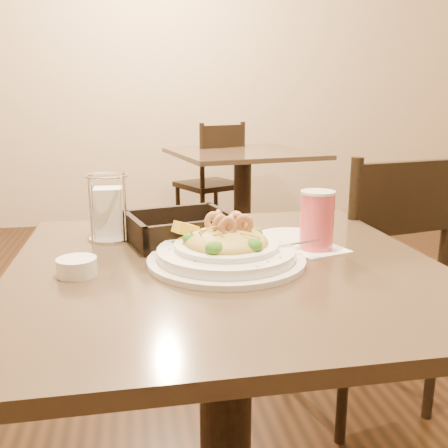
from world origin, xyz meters
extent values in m
cylinder|color=black|center=(0.00, 0.00, 0.37)|extent=(0.12, 0.12, 0.69)
cube|color=brown|center=(0.00, 0.00, 0.73)|extent=(0.90, 0.90, 0.03)
cylinder|color=black|center=(0.55, 2.32, 0.01)|extent=(0.52, 0.52, 0.03)
cylinder|color=black|center=(0.55, 2.32, 0.37)|extent=(0.12, 0.12, 0.69)
cube|color=brown|center=(0.55, 2.32, 0.73)|extent=(1.04, 1.04, 0.03)
cube|color=black|center=(0.58, 0.54, 0.45)|extent=(0.49, 0.49, 0.04)
cylinder|color=black|center=(0.73, 0.75, 0.21)|extent=(0.04, 0.04, 0.43)
cylinder|color=black|center=(0.37, 0.68, 0.21)|extent=(0.04, 0.04, 0.43)
cylinder|color=black|center=(0.79, 0.39, 0.21)|extent=(0.04, 0.04, 0.43)
cylinder|color=black|center=(0.44, 0.33, 0.21)|extent=(0.04, 0.04, 0.43)
cylinder|color=black|center=(0.79, 0.39, 0.70)|extent=(0.04, 0.04, 0.46)
cylinder|color=black|center=(0.44, 0.33, 0.70)|extent=(0.04, 0.04, 0.46)
cube|color=black|center=(0.62, 0.36, 0.80)|extent=(0.36, 0.10, 0.22)
cube|color=black|center=(0.39, 2.76, 0.45)|extent=(0.56, 0.56, 0.04)
cylinder|color=black|center=(0.48, 3.00, 0.21)|extent=(0.04, 0.04, 0.43)
cylinder|color=black|center=(0.15, 2.85, 0.21)|extent=(0.04, 0.04, 0.43)
cylinder|color=black|center=(0.63, 2.67, 0.21)|extent=(0.04, 0.04, 0.43)
cylinder|color=black|center=(0.30, 2.52, 0.21)|extent=(0.04, 0.04, 0.43)
cylinder|color=black|center=(0.63, 2.67, 0.70)|extent=(0.04, 0.04, 0.46)
cylinder|color=black|center=(0.30, 2.52, 0.70)|extent=(0.04, 0.04, 0.46)
cube|color=black|center=(0.47, 2.60, 0.80)|extent=(0.34, 0.18, 0.22)
cylinder|color=white|center=(0.00, 0.00, 0.76)|extent=(0.34, 0.34, 0.01)
cylinder|color=white|center=(0.00, 0.00, 0.77)|extent=(0.29, 0.29, 0.02)
cylinder|color=white|center=(0.00, 0.00, 0.79)|extent=(0.22, 0.22, 0.01)
ellipsoid|color=#B89D43|center=(0.00, 0.00, 0.79)|extent=(0.18, 0.18, 0.06)
cube|color=yellow|center=(-0.08, 0.07, 0.81)|extent=(0.06, 0.05, 0.04)
cube|color=silver|center=(0.14, -0.01, 0.79)|extent=(0.13, 0.02, 0.01)
cube|color=silver|center=(0.07, -0.01, 0.79)|extent=(0.03, 0.02, 0.00)
torus|color=#B89D43|center=(0.05, 0.01, 0.83)|extent=(0.04, 0.04, 0.02)
torus|color=#B89D43|center=(0.00, 0.04, 0.81)|extent=(0.04, 0.03, 0.02)
torus|color=#B89D43|center=(-0.02, 0.01, 0.82)|extent=(0.05, 0.04, 0.02)
torus|color=#B89D43|center=(0.00, 0.00, 0.81)|extent=(0.06, 0.06, 0.02)
torus|color=#B89D43|center=(0.00, 0.01, 0.81)|extent=(0.04, 0.04, 0.02)
torus|color=#B89D43|center=(-0.02, 0.00, 0.81)|extent=(0.05, 0.05, 0.01)
torus|color=#B89D43|center=(-0.03, -0.02, 0.82)|extent=(0.06, 0.05, 0.04)
torus|color=#B89D43|center=(0.04, -0.04, 0.82)|extent=(0.05, 0.06, 0.02)
torus|color=#B89D43|center=(0.00, -0.02, 0.82)|extent=(0.05, 0.05, 0.02)
torus|color=#B89D43|center=(-0.04, 0.01, 0.82)|extent=(0.06, 0.05, 0.04)
torus|color=#B89D43|center=(0.02, 0.01, 0.82)|extent=(0.04, 0.03, 0.02)
torus|color=#B89D43|center=(0.00, -0.01, 0.82)|extent=(0.04, 0.04, 0.02)
torus|color=#B89D43|center=(-0.02, -0.02, 0.82)|extent=(0.06, 0.06, 0.02)
torus|color=#B89D43|center=(0.00, 0.00, 0.81)|extent=(0.04, 0.04, 0.03)
torus|color=#B89D43|center=(0.05, 0.04, 0.81)|extent=(0.04, 0.04, 0.03)
torus|color=#B89D43|center=(0.00, -0.04, 0.82)|extent=(0.05, 0.05, 0.02)
torus|color=#B89D43|center=(-0.01, -0.01, 0.82)|extent=(0.06, 0.06, 0.03)
torus|color=#B89D43|center=(-0.01, -0.05, 0.80)|extent=(0.03, 0.03, 0.02)
torus|color=#B89D43|center=(0.01, -0.01, 0.81)|extent=(0.04, 0.04, 0.01)
torus|color=#B89D43|center=(-0.06, 0.00, 0.82)|extent=(0.05, 0.04, 0.03)
torus|color=#B89D43|center=(0.02, 0.04, 0.82)|extent=(0.03, 0.03, 0.01)
torus|color=#B89D43|center=(0.00, 0.00, 0.81)|extent=(0.03, 0.04, 0.04)
torus|color=tan|center=(0.04, -0.01, 0.84)|extent=(0.04, 0.02, 0.04)
torus|color=tan|center=(0.00, -0.03, 0.84)|extent=(0.04, 0.02, 0.04)
torus|color=tan|center=(0.01, -0.01, 0.84)|extent=(0.03, 0.05, 0.04)
torus|color=tan|center=(-0.02, 0.02, 0.84)|extent=(0.04, 0.02, 0.04)
torus|color=tan|center=(-0.01, -0.01, 0.84)|extent=(0.04, 0.03, 0.04)
torus|color=tan|center=(-0.01, 0.04, 0.84)|extent=(0.04, 0.05, 0.04)
torus|color=tan|center=(0.02, 0.02, 0.84)|extent=(0.05, 0.04, 0.04)
torus|color=tan|center=(0.03, 0.01, 0.84)|extent=(0.05, 0.03, 0.04)
ellipsoid|color=#295F15|center=(0.07, 0.03, 0.80)|extent=(0.03, 0.03, 0.03)
ellipsoid|color=#295F15|center=(0.00, 0.07, 0.80)|extent=(0.04, 0.04, 0.03)
ellipsoid|color=#295F15|center=(-0.07, 0.01, 0.80)|extent=(0.03, 0.03, 0.03)
ellipsoid|color=#295F15|center=(-0.04, -0.07, 0.80)|extent=(0.04, 0.04, 0.03)
ellipsoid|color=#295F15|center=(0.04, -0.07, 0.80)|extent=(0.04, 0.04, 0.03)
cube|color=#266619|center=(0.03, -0.14, 0.78)|extent=(0.00, 0.00, 0.00)
cube|color=#266619|center=(0.06, -0.11, 0.78)|extent=(0.00, 0.00, 0.00)
cube|color=#266619|center=(-0.07, 0.12, 0.78)|extent=(0.00, 0.00, 0.00)
cube|color=#266619|center=(-0.06, 0.09, 0.78)|extent=(0.00, 0.00, 0.00)
cube|color=#266619|center=(-0.03, 0.11, 0.78)|extent=(0.00, 0.00, 0.00)
cube|color=#266619|center=(-0.08, -0.08, 0.78)|extent=(0.00, 0.00, 0.00)
cube|color=#266619|center=(0.13, 0.02, 0.78)|extent=(0.00, 0.00, 0.00)
cube|color=#266619|center=(0.07, 0.09, 0.78)|extent=(0.00, 0.00, 0.00)
cube|color=#266619|center=(-0.12, 0.01, 0.78)|extent=(0.00, 0.00, 0.00)
cube|color=#266619|center=(0.07, 0.10, 0.78)|extent=(0.00, 0.00, 0.00)
cube|color=#266619|center=(0.09, -0.09, 0.78)|extent=(0.00, 0.00, 0.00)
cube|color=#266619|center=(-0.10, 0.08, 0.78)|extent=(0.00, 0.00, 0.00)
cube|color=#266619|center=(0.10, -0.06, 0.78)|extent=(0.00, 0.00, 0.00)
cube|color=#266619|center=(-0.11, 0.08, 0.78)|extent=(0.00, 0.00, 0.00)
cube|color=white|center=(0.22, 0.06, 0.75)|extent=(0.15, 0.15, 0.00)
cylinder|color=#E65162|center=(0.22, 0.06, 0.82)|extent=(0.08, 0.08, 0.13)
cylinder|color=white|center=(0.22, 0.06, 0.88)|extent=(0.08, 0.08, 0.01)
cube|color=black|center=(-0.08, 0.19, 0.76)|extent=(0.28, 0.25, 0.02)
cube|color=black|center=(0.03, 0.22, 0.79)|extent=(0.06, 0.20, 0.05)
cube|color=black|center=(-0.19, 0.16, 0.79)|extent=(0.06, 0.20, 0.05)
cube|color=black|center=(-0.10, 0.28, 0.79)|extent=(0.24, 0.07, 0.05)
cube|color=black|center=(-0.06, 0.10, 0.79)|extent=(0.24, 0.07, 0.05)
cylinder|color=silver|center=(-0.25, 0.23, 0.75)|extent=(0.10, 0.10, 0.01)
torus|color=silver|center=(-0.25, 0.23, 0.91)|extent=(0.10, 0.10, 0.01)
cube|color=white|center=(-0.25, 0.23, 0.82)|extent=(0.07, 0.07, 0.12)
cylinder|color=silver|center=(-0.29, 0.19, 0.83)|extent=(0.01, 0.01, 0.16)
cylinder|color=silver|center=(-0.21, 0.19, 0.83)|extent=(0.01, 0.01, 0.16)
cylinder|color=silver|center=(-0.29, 0.27, 0.83)|extent=(0.01, 0.01, 0.16)
cylinder|color=silver|center=(-0.21, 0.27, 0.83)|extent=(0.01, 0.01, 0.16)
cylinder|color=white|center=(0.19, 0.14, 0.76)|extent=(0.22, 0.22, 0.01)
cylinder|color=white|center=(-0.30, -0.02, 0.77)|extent=(0.09, 0.09, 0.03)
camera|label=1|loc=(-0.19, -0.99, 1.09)|focal=40.00mm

